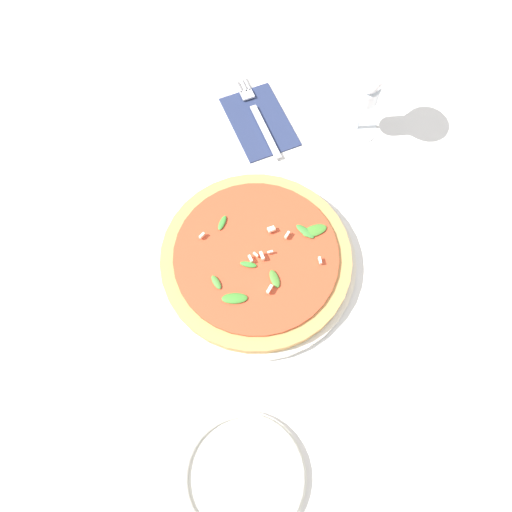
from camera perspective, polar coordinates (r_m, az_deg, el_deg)
The scene contains 6 objects.
ground_plane at distance 0.83m, azimuth 1.11°, elevation -1.79°, with size 6.00×6.00×0.00m, color silver.
pizza_arugula_main at distance 0.82m, azimuth 0.01°, elevation -0.36°, with size 0.33×0.33×0.05m.
wine_glass at distance 0.91m, azimuth 12.74°, elevation 18.42°, with size 0.08×0.08×0.16m.
napkin at distance 0.98m, azimuth 0.39°, elevation 15.17°, with size 0.18×0.15×0.01m.
fork at distance 0.98m, azimuth 0.22°, elevation 15.67°, with size 0.20×0.07×0.00m.
side_plate_white at distance 0.76m, azimuth -1.39°, elevation -23.88°, with size 0.18×0.18×0.02m.
Camera 1 is at (-0.30, 0.05, 0.77)m, focal length 35.00 mm.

